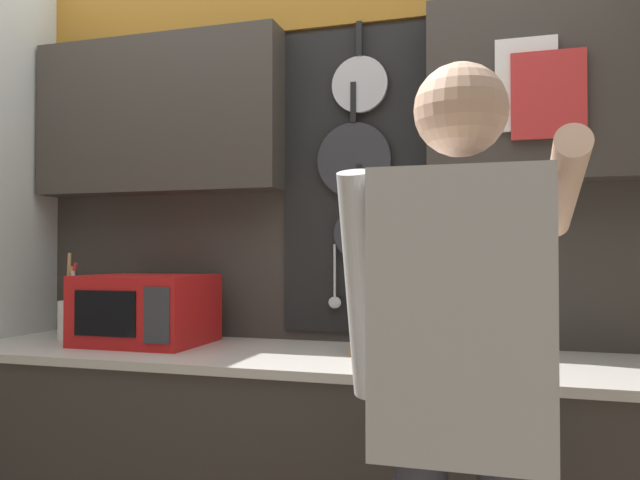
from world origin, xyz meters
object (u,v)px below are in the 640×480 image
object	(u,v)px
microwave	(146,309)
person	(462,372)
knife_block	(369,328)
utensil_crock	(71,317)

from	to	relation	value
microwave	person	bearing A→B (deg)	-30.66
person	microwave	bearing A→B (deg)	149.34
knife_block	person	size ratio (longest dim) A/B	0.15
microwave	person	xyz separation A→B (m)	(1.26, -0.74, -0.04)
knife_block	person	distance (m)	0.83
utensil_crock	knife_block	bearing A→B (deg)	-0.10
knife_block	person	xyz separation A→B (m)	(0.37, -0.75, 0.00)
utensil_crock	person	bearing A→B (deg)	-24.95
person	knife_block	bearing A→B (deg)	116.32
utensil_crock	microwave	bearing A→B (deg)	-0.46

